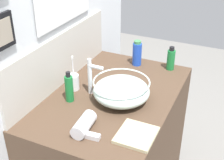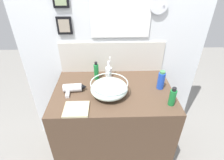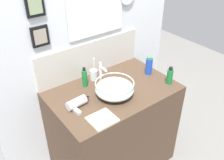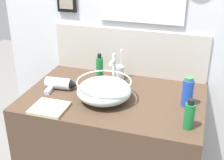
% 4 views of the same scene
% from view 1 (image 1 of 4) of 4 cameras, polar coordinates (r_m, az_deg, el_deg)
% --- Properties ---
extents(vanity_counter, '(1.03, 0.67, 0.86)m').
position_cam_1_polar(vanity_counter, '(2.02, 0.13, -13.15)').
color(vanity_counter, '#4C3828').
rests_on(vanity_counter, ground).
extents(back_panel, '(1.77, 0.10, 2.35)m').
position_cam_1_polar(back_panel, '(1.78, -10.64, 8.56)').
color(back_panel, silver).
rests_on(back_panel, ground).
extents(glass_bowl_sink, '(0.31, 0.31, 0.12)m').
position_cam_1_polar(glass_bowl_sink, '(1.67, 1.72, -1.93)').
color(glass_bowl_sink, silver).
rests_on(glass_bowl_sink, vanity_counter).
extents(faucet, '(0.02, 0.09, 0.21)m').
position_cam_1_polar(faucet, '(1.71, -3.82, 0.97)').
color(faucet, silver).
rests_on(faucet, vanity_counter).
extents(hair_drier, '(0.20, 0.14, 0.07)m').
position_cam_1_polar(hair_drier, '(1.49, -4.82, -7.90)').
color(hair_drier, silver).
rests_on(hair_drier, vanity_counter).
extents(toothbrush_cup, '(0.06, 0.06, 0.20)m').
position_cam_1_polar(toothbrush_cup, '(1.80, -7.06, -0.32)').
color(toothbrush_cup, silver).
rests_on(toothbrush_cup, vanity_counter).
extents(lotion_bottle, '(0.06, 0.06, 0.17)m').
position_cam_1_polar(lotion_bottle, '(2.05, 4.61, 4.87)').
color(lotion_bottle, blue).
rests_on(lotion_bottle, vanity_counter).
extents(spray_bottle, '(0.05, 0.05, 0.16)m').
position_cam_1_polar(spray_bottle, '(2.03, 10.71, 3.76)').
color(spray_bottle, '#197233').
rests_on(spray_bottle, vanity_counter).
extents(shampoo_bottle, '(0.04, 0.04, 0.18)m').
position_cam_1_polar(shampoo_bottle, '(1.68, -7.84, -1.46)').
color(shampoo_bottle, '#197233').
rests_on(shampoo_bottle, vanity_counter).
extents(hand_towel, '(0.18, 0.17, 0.02)m').
position_cam_1_polar(hand_towel, '(1.46, 4.48, -9.99)').
color(hand_towel, tan).
rests_on(hand_towel, vanity_counter).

